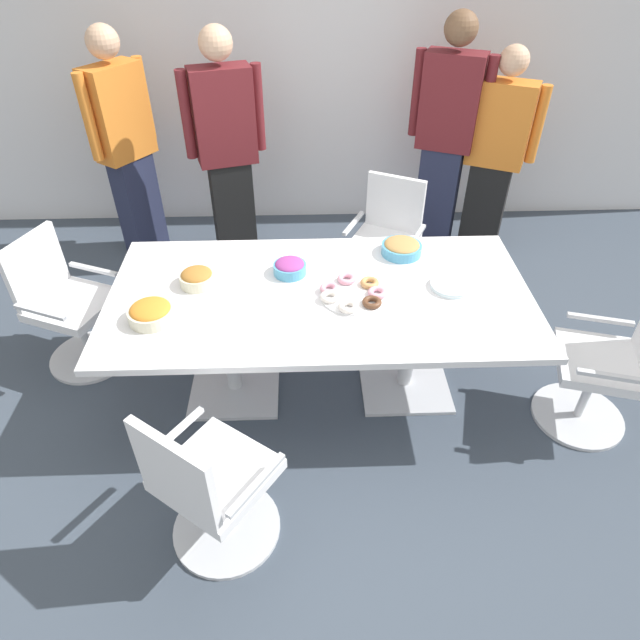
{
  "coord_description": "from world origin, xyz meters",
  "views": [
    {
      "loc": [
        -0.09,
        -2.54,
        2.59
      ],
      "look_at": [
        0.0,
        0.0,
        0.55
      ],
      "focal_mm": 30.92,
      "sensor_mm": 36.0,
      "label": 1
    }
  ],
  "objects_px": {
    "office_chair_2": "(210,490)",
    "donut_platter": "(353,294)",
    "office_chair_0": "(385,247)",
    "snack_bowl_cookies": "(402,247)",
    "person_standing_2": "(446,136)",
    "snack_bowl_pretzels": "(197,277)",
    "office_chair_1": "(69,310)",
    "person_standing_3": "(495,155)",
    "conference_table": "(320,310)",
    "person_standing_1": "(227,150)",
    "snack_bowl_chips_orange": "(151,312)",
    "office_chair_3": "(607,371)",
    "snack_bowl_candy_mix": "(290,267)",
    "plate_stack": "(451,286)"
  },
  "relations": [
    {
      "from": "office_chair_2",
      "to": "donut_platter",
      "type": "relative_size",
      "value": 2.42
    },
    {
      "from": "office_chair_0",
      "to": "donut_platter",
      "type": "bearing_deg",
      "value": 98.86
    },
    {
      "from": "snack_bowl_cookies",
      "to": "donut_platter",
      "type": "distance_m",
      "value": 0.56
    },
    {
      "from": "person_standing_2",
      "to": "snack_bowl_pretzels",
      "type": "height_order",
      "value": "person_standing_2"
    },
    {
      "from": "office_chair_1",
      "to": "person_standing_3",
      "type": "xyz_separation_m",
      "value": [
        3.07,
        1.3,
        0.47
      ]
    },
    {
      "from": "donut_platter",
      "to": "conference_table",
      "type": "bearing_deg",
      "value": 166.94
    },
    {
      "from": "office_chair_2",
      "to": "snack_bowl_pretzels",
      "type": "distance_m",
      "value": 1.23
    },
    {
      "from": "person_standing_3",
      "to": "donut_platter",
      "type": "relative_size",
      "value": 4.47
    },
    {
      "from": "person_standing_1",
      "to": "snack_bowl_cookies",
      "type": "xyz_separation_m",
      "value": [
        1.18,
        -1.18,
        -0.17
      ]
    },
    {
      "from": "office_chair_1",
      "to": "office_chair_2",
      "type": "distance_m",
      "value": 1.76
    },
    {
      "from": "snack_bowl_cookies",
      "to": "snack_bowl_chips_orange",
      "type": "relative_size",
      "value": 1.03
    },
    {
      "from": "office_chair_3",
      "to": "snack_bowl_candy_mix",
      "type": "distance_m",
      "value": 1.91
    },
    {
      "from": "office_chair_2",
      "to": "person_standing_1",
      "type": "xyz_separation_m",
      "value": [
        -0.12,
        2.62,
        0.56
      ]
    },
    {
      "from": "person_standing_2",
      "to": "office_chair_0",
      "type": "bearing_deg",
      "value": 76.54
    },
    {
      "from": "conference_table",
      "to": "snack_bowl_cookies",
      "type": "height_order",
      "value": "snack_bowl_cookies"
    },
    {
      "from": "office_chair_1",
      "to": "office_chair_3",
      "type": "relative_size",
      "value": 1.0
    },
    {
      "from": "office_chair_0",
      "to": "plate_stack",
      "type": "bearing_deg",
      "value": 128.75
    },
    {
      "from": "donut_platter",
      "to": "plate_stack",
      "type": "distance_m",
      "value": 0.57
    },
    {
      "from": "snack_bowl_candy_mix",
      "to": "snack_bowl_cookies",
      "type": "bearing_deg",
      "value": 15.86
    },
    {
      "from": "office_chair_0",
      "to": "snack_bowl_chips_orange",
      "type": "xyz_separation_m",
      "value": [
        -1.43,
        -1.26,
        0.39
      ]
    },
    {
      "from": "snack_bowl_candy_mix",
      "to": "conference_table",
      "type": "bearing_deg",
      "value": -49.6
    },
    {
      "from": "snack_bowl_pretzels",
      "to": "snack_bowl_cookies",
      "type": "bearing_deg",
      "value": 13.4
    },
    {
      "from": "conference_table",
      "to": "snack_bowl_pretzels",
      "type": "bearing_deg",
      "value": 171.38
    },
    {
      "from": "person_standing_3",
      "to": "snack_bowl_candy_mix",
      "type": "distance_m",
      "value": 2.17
    },
    {
      "from": "person_standing_1",
      "to": "person_standing_2",
      "type": "height_order",
      "value": "person_standing_2"
    },
    {
      "from": "snack_bowl_pretzels",
      "to": "person_standing_2",
      "type": "bearing_deg",
      "value": 42.92
    },
    {
      "from": "office_chair_0",
      "to": "person_standing_3",
      "type": "relative_size",
      "value": 0.54
    },
    {
      "from": "office_chair_2",
      "to": "office_chair_1",
      "type": "bearing_deg",
      "value": 163.83
    },
    {
      "from": "office_chair_3",
      "to": "snack_bowl_candy_mix",
      "type": "xyz_separation_m",
      "value": [
        -1.79,
        0.54,
        0.39
      ]
    },
    {
      "from": "office_chair_3",
      "to": "office_chair_1",
      "type": "bearing_deg",
      "value": 93.94
    },
    {
      "from": "office_chair_1",
      "to": "snack_bowl_candy_mix",
      "type": "distance_m",
      "value": 1.51
    },
    {
      "from": "office_chair_3",
      "to": "snack_bowl_pretzels",
      "type": "height_order",
      "value": "office_chair_3"
    },
    {
      "from": "office_chair_0",
      "to": "person_standing_1",
      "type": "distance_m",
      "value": 1.42
    },
    {
      "from": "person_standing_3",
      "to": "snack_bowl_cookies",
      "type": "relative_size",
      "value": 6.75
    },
    {
      "from": "person_standing_1",
      "to": "office_chair_3",
      "type": "bearing_deg",
      "value": 123.57
    },
    {
      "from": "conference_table",
      "to": "snack_bowl_chips_orange",
      "type": "bearing_deg",
      "value": -166.61
    },
    {
      "from": "office_chair_1",
      "to": "plate_stack",
      "type": "distance_m",
      "value": 2.42
    },
    {
      "from": "person_standing_2",
      "to": "snack_bowl_cookies",
      "type": "height_order",
      "value": "person_standing_2"
    },
    {
      "from": "office_chair_2",
      "to": "office_chair_3",
      "type": "xyz_separation_m",
      "value": [
        2.16,
        0.7,
        0.0
      ]
    },
    {
      "from": "person_standing_1",
      "to": "snack_bowl_chips_orange",
      "type": "distance_m",
      "value": 1.82
    },
    {
      "from": "conference_table",
      "to": "office_chair_0",
      "type": "height_order",
      "value": "office_chair_0"
    },
    {
      "from": "person_standing_1",
      "to": "snack_bowl_pretzels",
      "type": "height_order",
      "value": "person_standing_1"
    },
    {
      "from": "office_chair_1",
      "to": "person_standing_1",
      "type": "relative_size",
      "value": 0.5
    },
    {
      "from": "person_standing_1",
      "to": "snack_bowl_pretzels",
      "type": "relative_size",
      "value": 9.14
    },
    {
      "from": "office_chair_0",
      "to": "plate_stack",
      "type": "distance_m",
      "value": 1.11
    },
    {
      "from": "office_chair_0",
      "to": "snack_bowl_pretzels",
      "type": "bearing_deg",
      "value": 63.8
    },
    {
      "from": "office_chair_1",
      "to": "plate_stack",
      "type": "height_order",
      "value": "office_chair_1"
    },
    {
      "from": "donut_platter",
      "to": "plate_stack",
      "type": "bearing_deg",
      "value": 6.39
    },
    {
      "from": "office_chair_2",
      "to": "snack_bowl_cookies",
      "type": "relative_size",
      "value": 3.65
    },
    {
      "from": "person_standing_2",
      "to": "office_chair_2",
      "type": "bearing_deg",
      "value": 83.71
    }
  ]
}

